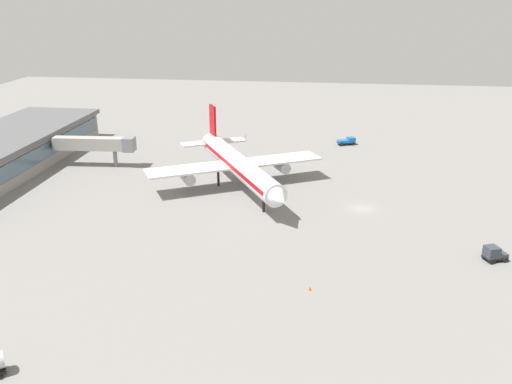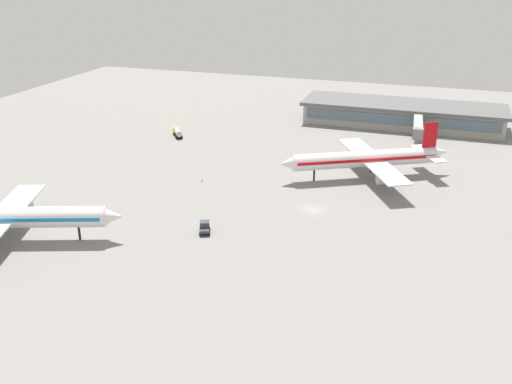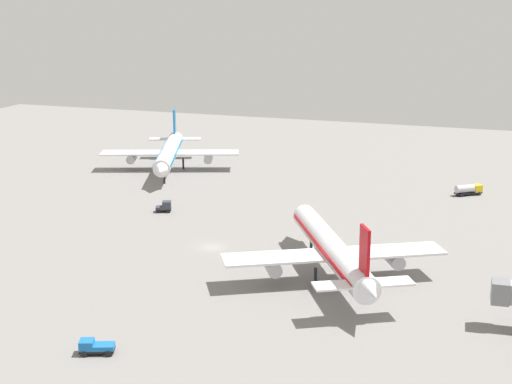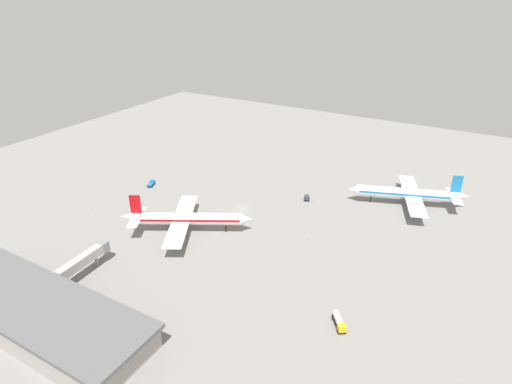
{
  "view_description": "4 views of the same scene",
  "coord_description": "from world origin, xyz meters",
  "px_view_note": "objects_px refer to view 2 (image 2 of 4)",
  "views": [
    {
      "loc": [
        95.17,
        -6.63,
        37.43
      ],
      "look_at": [
        6.9,
        -18.51,
        4.8
      ],
      "focal_mm": 38.9,
      "sensor_mm": 36.0,
      "label": 1
    },
    {
      "loc": [
        -24.55,
        113.04,
        51.54
      ],
      "look_at": [
        13.49,
        -0.18,
        2.42
      ],
      "focal_mm": 39.82,
      "sensor_mm": 36.0,
      "label": 2
    },
    {
      "loc": [
        -122.66,
        -50.64,
        45.02
      ],
      "look_at": [
        19.33,
        -1.85,
        5.77
      ],
      "focal_mm": 54.02,
      "sensor_mm": 36.0,
      "label": 3
    },
    {
      "loc": [
        75.84,
        -122.11,
        76.46
      ],
      "look_at": [
        4.05,
        2.97,
        6.52
      ],
      "focal_mm": 30.09,
      "sensor_mm": 36.0,
      "label": 4
    }
  ],
  "objects_px": {
    "airplane_at_gate": "(7,217)",
    "baggage_tug": "(205,227)",
    "airplane_taxiing": "(367,159)",
    "fuel_truck": "(178,132)",
    "safety_cone_near_gate": "(202,180)"
  },
  "relations": [
    {
      "from": "fuel_truck",
      "to": "airplane_at_gate",
      "type": "bearing_deg",
      "value": 143.76
    },
    {
      "from": "fuel_truck",
      "to": "baggage_tug",
      "type": "height_order",
      "value": "fuel_truck"
    },
    {
      "from": "airplane_taxiing",
      "to": "fuel_truck",
      "type": "bearing_deg",
      "value": -44.55
    },
    {
      "from": "baggage_tug",
      "to": "safety_cone_near_gate",
      "type": "xyz_separation_m",
      "value": [
        12.14,
        -26.26,
        -0.86
      ]
    },
    {
      "from": "baggage_tug",
      "to": "safety_cone_near_gate",
      "type": "height_order",
      "value": "baggage_tug"
    },
    {
      "from": "airplane_taxiing",
      "to": "safety_cone_near_gate",
      "type": "distance_m",
      "value": 41.92
    },
    {
      "from": "fuel_truck",
      "to": "safety_cone_near_gate",
      "type": "bearing_deg",
      "value": 178.32
    },
    {
      "from": "airplane_at_gate",
      "to": "baggage_tug",
      "type": "xyz_separation_m",
      "value": [
        -35.05,
        -15.33,
        -3.78
      ]
    },
    {
      "from": "baggage_tug",
      "to": "safety_cone_near_gate",
      "type": "relative_size",
      "value": 6.13
    },
    {
      "from": "baggage_tug",
      "to": "safety_cone_near_gate",
      "type": "bearing_deg",
      "value": 2.8
    },
    {
      "from": "airplane_taxiing",
      "to": "baggage_tug",
      "type": "distance_m",
      "value": 49.93
    },
    {
      "from": "airplane_taxiing",
      "to": "fuel_truck",
      "type": "distance_m",
      "value": 63.64
    },
    {
      "from": "airplane_taxiing",
      "to": "fuel_truck",
      "type": "relative_size",
      "value": 6.59
    },
    {
      "from": "airplane_at_gate",
      "to": "fuel_truck",
      "type": "height_order",
      "value": "airplane_at_gate"
    },
    {
      "from": "airplane_at_gate",
      "to": "fuel_truck",
      "type": "relative_size",
      "value": 6.94
    }
  ]
}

